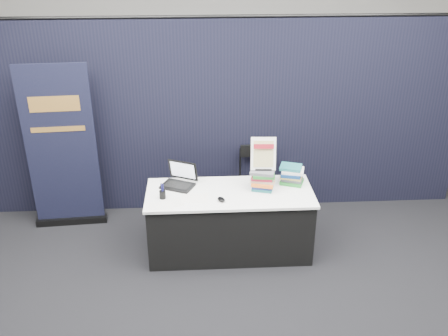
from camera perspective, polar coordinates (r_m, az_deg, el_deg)
floor at (r=5.33m, az=1.03°, el=-12.70°), size 8.00×8.00×0.00m
wall_back at (r=8.32m, az=-0.97°, el=14.89°), size 8.00×0.02×3.50m
drape_partition at (r=6.15m, az=0.01°, el=5.62°), size 6.00×0.08×2.40m
display_table at (r=5.56m, az=0.64°, el=-6.14°), size 1.80×0.75×0.75m
laptop at (r=5.51m, az=-5.33°, el=-1.37°), size 0.41×0.40×0.26m
mouse at (r=5.19m, az=-0.32°, el=-3.61°), size 0.11×0.13×0.03m
brochure_left at (r=5.18m, az=-6.26°, el=-4.04°), size 0.31×0.26×0.00m
brochure_mid at (r=5.14m, az=-7.36°, el=-4.40°), size 0.30×0.22×0.00m
brochure_right at (r=5.27m, az=-3.31°, el=-3.42°), size 0.29×0.21×0.00m
pen_cup at (r=5.27m, az=-7.04°, el=-3.04°), size 0.08×0.08×0.09m
book_stack_tall at (r=5.40m, az=4.46°, el=-1.33°), size 0.27×0.23×0.23m
book_stack_short at (r=5.57m, az=7.74°, el=-0.75°), size 0.28×0.25×0.20m
info_sign at (r=5.30m, az=4.52°, el=1.59°), size 0.27×0.14×0.36m
pullup_banner at (r=6.13m, az=-17.93°, el=1.12°), size 0.85×0.16×2.00m
stacking_chair at (r=6.19m, az=3.77°, el=-1.31°), size 0.44×0.44×0.91m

